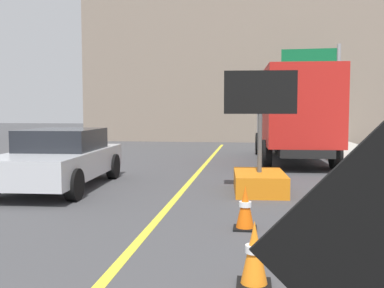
{
  "coord_description": "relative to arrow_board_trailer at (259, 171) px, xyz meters",
  "views": [
    {
      "loc": [
        1.55,
        0.71,
        1.82
      ],
      "look_at": [
        0.94,
        5.16,
        1.48
      ],
      "focal_mm": 40.94,
      "sensor_mm": 36.0,
      "label": 1
    }
  ],
  "objects": [
    {
      "name": "lane_center_stripe",
      "position": [
        -1.73,
        -4.51,
        -0.48
      ],
      "size": [
        0.14,
        36.0,
        0.01
      ],
      "primitive_type": "cube",
      "color": "yellow",
      "rests_on": "ground"
    },
    {
      "name": "box_truck",
      "position": [
        1.29,
        6.1,
        1.27
      ],
      "size": [
        2.62,
        6.78,
        3.2
      ],
      "color": "black",
      "rests_on": "ground"
    },
    {
      "name": "traffic_cone_far_lane",
      "position": [
        -0.27,
        -3.13,
        -0.14
      ],
      "size": [
        0.36,
        0.36,
        0.68
      ],
      "color": "black",
      "rests_on": "ground"
    },
    {
      "name": "far_building_block",
      "position": [
        -0.21,
        19.03,
        4.28
      ],
      "size": [
        19.95,
        7.52,
        9.52
      ],
      "primitive_type": "cube",
      "color": "gray",
      "rests_on": "ground"
    },
    {
      "name": "pickup_car",
      "position": [
        -4.68,
        0.01,
        0.21
      ],
      "size": [
        2.16,
        4.49,
        1.38
      ],
      "color": "silver",
      "rests_on": "ground"
    },
    {
      "name": "traffic_cone_mid_lane",
      "position": [
        -0.14,
        -5.31,
        -0.14
      ],
      "size": [
        0.36,
        0.36,
        0.69
      ],
      "color": "black",
      "rests_on": "ground"
    },
    {
      "name": "highway_guide_sign",
      "position": [
        3.13,
        12.15,
        2.94
      ],
      "size": [
        2.79,
        0.26,
        5.0
      ],
      "color": "gray",
      "rests_on": "ground"
    },
    {
      "name": "arrow_board_trailer",
      "position": [
        0.0,
        0.0,
        0.0
      ],
      "size": [
        1.6,
        1.87,
        2.7
      ],
      "color": "orange",
      "rests_on": "ground"
    }
  ]
}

